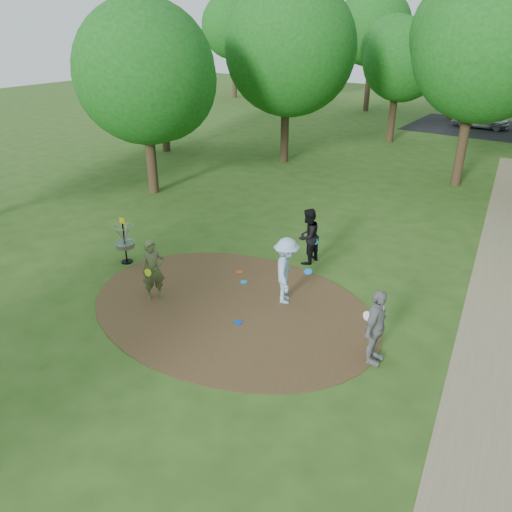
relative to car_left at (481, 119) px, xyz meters
The scene contains 13 objects.
ground 29.85m from the car_left, 89.43° to the right, with size 100.00×100.00×0.00m, color #2D5119.
dirt_clearing 29.85m from the car_left, 89.43° to the right, with size 8.40×8.40×0.02m, color #47301C.
footpath 28.66m from the car_left, 76.28° to the right, with size 2.00×40.00×0.01m, color #8C7A5B.
player_observer_with_disc 30.70m from the car_left, 93.35° to the right, with size 0.69×0.77×1.76m.
player_throwing_with_disc 28.73m from the car_left, 87.32° to the right, with size 1.39×1.43×1.91m.
player_walking_with_disc 26.20m from the car_left, 88.67° to the right, with size 0.75×0.94×1.84m.
player_waiting_with_disc 30.18m from the car_left, 81.58° to the right, with size 0.56×1.10×1.86m.
disc_ground_cyan 28.51m from the car_left, 90.49° to the right, with size 0.22×0.22×0.02m, color #1894C7.
disc_ground_blue 30.39m from the car_left, 88.26° to the right, with size 0.22×0.22×0.02m, color #0B3EC6.
disc_ground_red 28.06m from the car_left, 91.52° to the right, with size 0.22×0.22×0.02m, color #CB4714.
car_left is the anchor object (origin of this frame).
disc_golf_basket 29.84m from the car_left, 98.10° to the right, with size 0.63×0.63×1.54m.
tree_ring 20.13m from the car_left, 85.58° to the right, with size 37.11×46.25×9.83m.
Camera 1 is at (7.27, -9.27, 7.21)m, focal length 35.00 mm.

